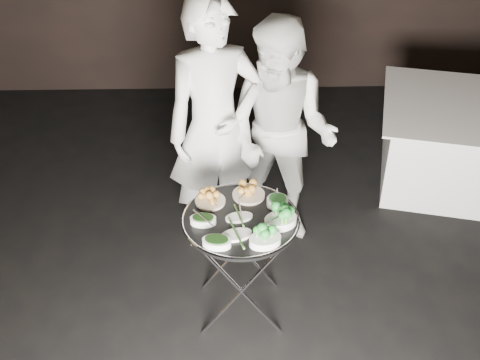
{
  "coord_description": "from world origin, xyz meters",
  "views": [
    {
      "loc": [
        -0.07,
        -2.49,
        3.03
      ],
      "look_at": [
        0.0,
        0.41,
        0.95
      ],
      "focal_mm": 45.0,
      "sensor_mm": 36.0,
      "label": 1
    }
  ],
  "objects_px": {
    "waiter_left": "(215,129)",
    "tray_stand": "(241,262)",
    "dining_table": "(454,143)",
    "waiter_right": "(281,135)",
    "serving_tray": "(241,220)"
  },
  "relations": [
    {
      "from": "serving_tray",
      "to": "waiter_right",
      "type": "bearing_deg",
      "value": 69.96
    },
    {
      "from": "tray_stand",
      "to": "waiter_left",
      "type": "relative_size",
      "value": 0.41
    },
    {
      "from": "waiter_left",
      "to": "waiter_right",
      "type": "distance_m",
      "value": 0.47
    },
    {
      "from": "waiter_right",
      "to": "dining_table",
      "type": "xyz_separation_m",
      "value": [
        1.53,
        0.64,
        -0.48
      ]
    },
    {
      "from": "waiter_left",
      "to": "tray_stand",
      "type": "bearing_deg",
      "value": -96.86
    },
    {
      "from": "dining_table",
      "to": "waiter_right",
      "type": "bearing_deg",
      "value": -157.26
    },
    {
      "from": "tray_stand",
      "to": "serving_tray",
      "type": "xyz_separation_m",
      "value": [
        -0.0,
        -0.0,
        0.34
      ]
    },
    {
      "from": "tray_stand",
      "to": "dining_table",
      "type": "xyz_separation_m",
      "value": [
        1.83,
        1.47,
        -0.07
      ]
    },
    {
      "from": "waiter_left",
      "to": "dining_table",
      "type": "bearing_deg",
      "value": 1.16
    },
    {
      "from": "dining_table",
      "to": "waiter_left",
      "type": "bearing_deg",
      "value": -160.83
    },
    {
      "from": "tray_stand",
      "to": "waiter_left",
      "type": "bearing_deg",
      "value": 101.15
    },
    {
      "from": "serving_tray",
      "to": "waiter_left",
      "type": "distance_m",
      "value": 0.81
    },
    {
      "from": "tray_stand",
      "to": "dining_table",
      "type": "bearing_deg",
      "value": 38.78
    },
    {
      "from": "waiter_left",
      "to": "waiter_right",
      "type": "xyz_separation_m",
      "value": [
        0.46,
        0.05,
        -0.09
      ]
    },
    {
      "from": "waiter_right",
      "to": "dining_table",
      "type": "bearing_deg",
      "value": 47.02
    }
  ]
}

